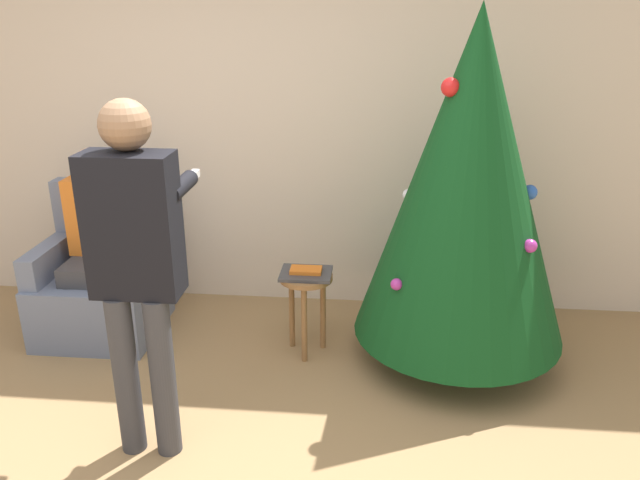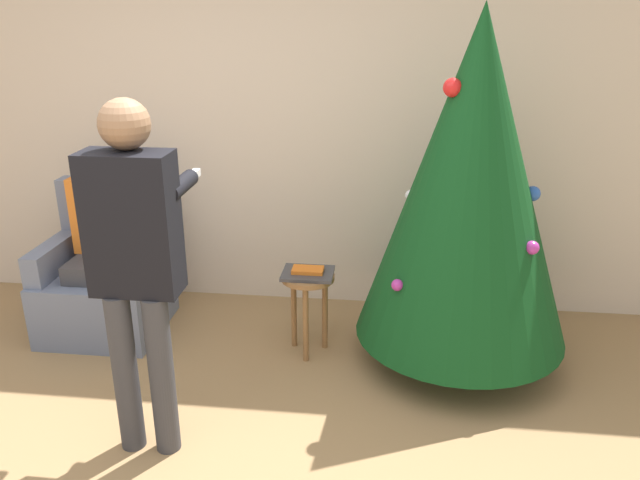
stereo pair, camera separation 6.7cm
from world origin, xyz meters
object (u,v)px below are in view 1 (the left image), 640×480
at_px(armchair, 103,283).
at_px(side_stool, 306,292).
at_px(christmas_tree, 468,180).
at_px(person_standing, 136,254).
at_px(person_seated, 95,236).

bearing_deg(armchair, side_stool, -7.88).
xyz_separation_m(christmas_tree, side_stool, (-0.93, -0.01, -0.73)).
height_order(christmas_tree, person_standing, christmas_tree).
height_order(christmas_tree, armchair, christmas_tree).
relative_size(person_seated, side_stool, 2.34).
bearing_deg(christmas_tree, side_stool, -179.54).
relative_size(christmas_tree, person_seated, 1.69).
bearing_deg(armchair, person_seated, -90.00).
height_order(person_seated, person_standing, person_standing).
bearing_deg(christmas_tree, armchair, 175.43).
relative_size(person_standing, side_stool, 3.22).
bearing_deg(side_stool, christmas_tree, 0.46).
relative_size(christmas_tree, armchair, 2.16).
bearing_deg(person_seated, armchair, 90.00).
bearing_deg(armchair, person_standing, -57.32).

